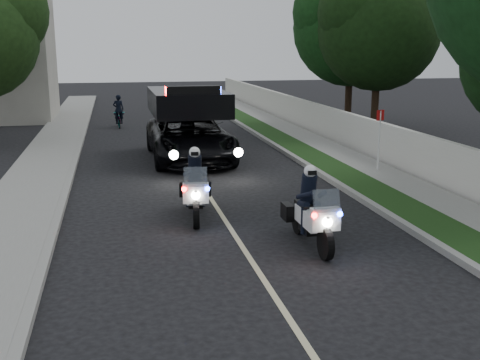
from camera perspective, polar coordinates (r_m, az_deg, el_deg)
The scene contains 16 objects.
ground at distance 11.52m, azimuth 1.75°, elevation -8.85°, with size 120.00×120.00×0.00m, color black.
curb_right at distance 21.85m, azimuth 5.89°, elevation 1.86°, with size 0.20×60.00×0.15m, color gray.
grass_verge at distance 22.08m, azimuth 7.62°, elevation 1.94°, with size 1.20×60.00×0.16m, color #193814.
sidewalk_right at distance 22.55m, azimuth 10.74°, elevation 2.06°, with size 1.40×60.00×0.16m, color gray.
property_wall at distance 22.84m, azimuth 13.13°, elevation 3.80°, with size 0.22×60.00×1.50m, color beige.
curb_left at distance 20.86m, azimuth -16.07°, elevation 0.87°, with size 0.20×60.00×0.15m, color gray.
sidewalk_left at distance 20.96m, azimuth -19.07°, elevation 0.73°, with size 2.00×60.00×0.16m, color gray.
lane_marking at distance 20.98m, azimuth -4.83°, elevation 1.22°, with size 0.12×50.00×0.01m, color #BFB78C.
police_moto_left at distance 14.98m, azimuth -4.34°, elevation -3.65°, with size 0.74×2.13×1.81m, color silver, non-canonical shape.
police_moto_right at distance 13.00m, azimuth 6.91°, elevation -6.35°, with size 0.74×2.10×1.79m, color silver, non-canonical shape.
police_suv at distance 22.44m, azimuth -4.91°, elevation 1.98°, with size 2.94×6.36×3.09m, color black.
bicycle at distance 31.86m, azimuth -11.71°, elevation 5.06°, with size 0.58×1.66×0.87m, color black.
cyclist at distance 31.86m, azimuth -11.71°, elevation 5.06°, with size 0.55×0.37×1.54m, color black.
sign_post at distance 20.24m, azimuth 13.25°, elevation 0.46°, with size 0.36×0.36×2.28m, color #A70B13, non-canonical shape.
tree_right_c at distance 29.70m, azimuth 12.91°, elevation 4.43°, with size 5.83×5.83×9.72m, color black, non-canonical shape.
tree_right_d at distance 31.83m, azimuth 10.43°, elevation 5.11°, with size 6.00×6.00×10.00m, color #153F15, non-canonical shape.
Camera 1 is at (-2.60, -10.37, 4.31)m, focal length 43.66 mm.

